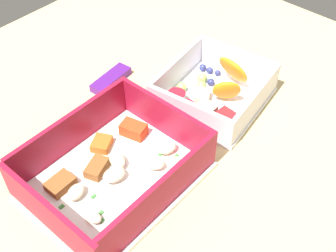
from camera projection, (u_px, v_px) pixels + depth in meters
table_surface at (176, 137)px, 60.53cm from camera, size 80.00×80.00×2.00cm
pasta_container at (114, 168)px, 53.08cm from camera, size 20.05×15.97×5.98cm
fruit_bowl at (214, 92)px, 62.87cm from camera, size 16.21×15.22×5.91cm
candy_bar at (111, 79)px, 66.77cm from camera, size 7.22×3.13×1.20cm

